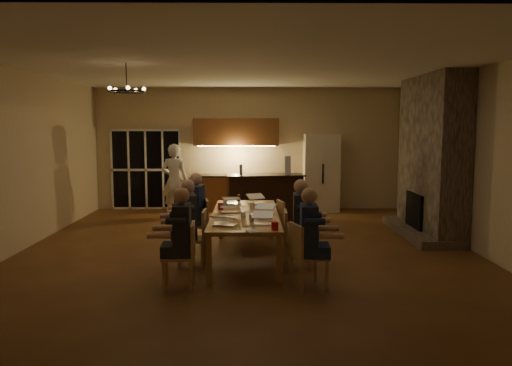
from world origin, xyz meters
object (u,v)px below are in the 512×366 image
Objects in this scene: chair_right_far at (291,225)px; bar_bottle at (241,169)px; dining_table at (245,236)px; chair_left_far at (196,225)px; bar_island at (265,197)px; redcup_mid at (221,206)px; person_right_near at (309,239)px; can_silver at (252,218)px; person_right_mid at (300,223)px; laptop_f at (258,197)px; person_left_far at (196,211)px; chandelier at (127,91)px; laptop_d at (263,208)px; can_cola at (239,198)px; chair_left_mid at (192,238)px; plate_near at (264,218)px; mug_front at (243,215)px; laptop_a at (225,218)px; laptop_b at (262,217)px; laptop_e at (232,198)px; mug_mid at (252,205)px; standing_person at (175,181)px; person_left_mid at (188,223)px; laptop_c at (230,206)px; chair_left_near at (178,256)px; person_left_near at (182,238)px; redcup_near at (275,226)px; mug_back at (225,203)px; plate_far at (269,205)px; plate_left at (222,223)px; bar_blender at (288,165)px; chair_right_near at (309,255)px; chair_right_mid at (298,239)px.

chair_right_far is 3.71× the size of bar_bottle.
chair_left_far reaches higher than dining_table.
redcup_mid is at bearing -113.32° from bar_island.
can_silver is at bearing 42.98° from person_right_near.
person_right_mid is 4.31× the size of laptop_f.
person_left_far is (0.01, 0.00, 0.24)m from chair_left_far.
laptop_d is at bearing -0.33° from chandelier.
chair_left_mid is at bearing -109.69° from can_cola.
redcup_mid is at bearing 129.73° from plate_near.
bar_island is 7.56× the size of bar_bottle.
chair_left_far is at bearing 130.82° from mug_front.
laptop_a is 3.20× the size of mug_front.
laptop_e is (-0.51, 1.96, 0.00)m from laptop_b.
mug_front is (-0.45, -3.77, 0.26)m from bar_island.
plate_near is at bearing -80.66° from mug_mid.
chandelier is (-2.70, -0.63, 2.31)m from chair_right_far.
standing_person is at bearing 114.78° from dining_table.
bar_island is 15.12× the size of can_silver.
dining_table is 0.59m from mug_front.
laptop_a is 1.31× the size of plate_near.
person_left_mid is 4.31× the size of laptop_a.
laptop_c and laptop_f have the same top height.
person_left_far is at bearing 75.16° from chair_right_far.
bar_island reaches higher than laptop_e.
laptop_c is 1.31× the size of plate_near.
standing_person reaches higher than chair_left_far.
redcup_mid is at bearing 155.99° from chair_left_mid.
laptop_c is at bearing -139.25° from laptop_f.
person_right_near is 2.40m from redcup_mid.
mug_mid is at bearing 139.29° from chair_left_mid.
chandelier is 3.03m from can_cola.
redcup_mid is at bearing 137.33° from dining_table.
laptop_a is (0.61, -1.57, 0.42)m from chair_left_far.
laptop_d is at bearing 57.77° from person_right_mid.
person_right_near is at bearing -53.22° from mug_front.
chair_left_far is (0.01, 2.15, 0.00)m from chair_left_near.
person_left_near is 11.50× the size of redcup_near.
chair_right_far is at bearing -66.43° from laptop_f.
plate_far is (0.81, -0.05, -0.04)m from mug_back.
person_right_mid reaches higher than can_silver.
person_left_mid is at bearing 148.16° from redcup_near.
person_right_near is 5.56× the size of plate_left.
plate_near is at bearing 115.90° from laptop_e.
bar_blender is at bearing 49.95° from laptop_f.
laptop_a and laptop_f have the same top height.
mug_back is at bearing -179.64° from laptop_f.
laptop_f is (-0.66, 2.66, 0.42)m from chair_right_near.
bar_bottle reaches higher than chair_right_mid.
chair_left_mid is 7.42× the size of redcup_near.
chair_right_near is at bearing -27.88° from chandelier.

